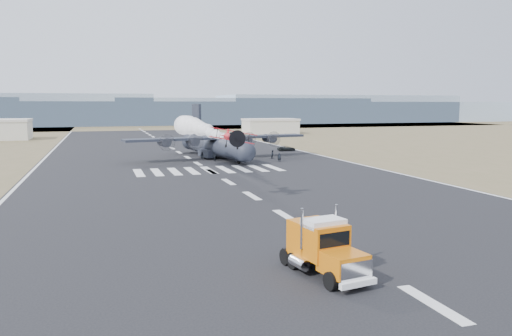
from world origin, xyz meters
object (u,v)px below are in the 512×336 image
semi_truck (323,247)px  aerobatic_biplane (232,137)px  crew_a (280,157)px  crew_b (273,154)px  crew_d (215,157)px  crew_e (238,156)px  crew_c (235,158)px  crew_h (202,156)px  support_vehicle (286,148)px  hangar_right (270,126)px  crew_f (248,157)px  transport_aircraft (215,144)px  crew_g (279,157)px

semi_truck → aerobatic_biplane: bearing=78.9°
crew_a → crew_b: bearing=116.5°
crew_d → crew_e: crew_d is taller
crew_c → crew_h: crew_c is taller
crew_b → crew_d: size_ratio=0.99×
crew_c → crew_a: bearing=-114.6°
crew_h → support_vehicle: bearing=-105.7°
support_vehicle → crew_e: 23.45m
crew_d → crew_h: (-2.08, 2.46, -0.07)m
crew_e → crew_d: bearing=33.8°
hangar_right → crew_e: bearing=-113.1°
crew_f → crew_h: 9.94m
semi_truck → crew_f: bearing=68.6°
hangar_right → crew_c: 97.67m
crew_c → crew_d: (-3.54, 3.02, 0.05)m
crew_a → crew_h: (-14.41, 7.22, -0.04)m
semi_truck → crew_b: (20.93, 69.81, -1.01)m
transport_aircraft → crew_d: bearing=-113.6°
crew_b → crew_c: 10.32m
aerobatic_biplane → crew_c: aerobatic_biplane is taller
transport_aircraft → crew_g: bearing=-51.6°
hangar_right → transport_aircraft: 90.51m
crew_a → crew_f: bearing=-161.8°
aerobatic_biplane → crew_e: bearing=73.3°
aerobatic_biplane → support_vehicle: bearing=62.9°
support_vehicle → crew_a: bearing=159.5°
crew_c → crew_d: bearing=36.1°
semi_truck → support_vehicle: size_ratio=1.94×
crew_g → aerobatic_biplane: bearing=35.4°
hangar_right → crew_f: (-35.85, -89.94, -2.13)m
hangar_right → crew_b: 90.35m
semi_truck → transport_aircraft: bearing=73.5°
transport_aircraft → semi_truck: bearing=-107.0°
crew_d → crew_g: crew_d is taller
crew_c → crew_h: size_ratio=1.02×
crew_c → crew_g: size_ratio=1.05×
transport_aircraft → crew_b: bearing=-31.6°
crew_b → crew_g: 5.20m
crew_a → crew_b: size_ratio=0.98×
crew_b → crew_h: size_ratio=1.06×
crew_a → crew_e: bearing=177.1°
crew_d → aerobatic_biplane: bearing=-52.5°
support_vehicle → crew_f: 25.38m
crew_e → support_vehicle: bearing=-106.8°
crew_a → crew_b: crew_b is taller
transport_aircraft → crew_c: 9.33m
crew_f → crew_g: crew_f is taller
semi_truck → transport_aircraft: transport_aircraft is taller
crew_e → semi_truck: bearing=108.7°
crew_d → crew_a: bearing=26.1°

